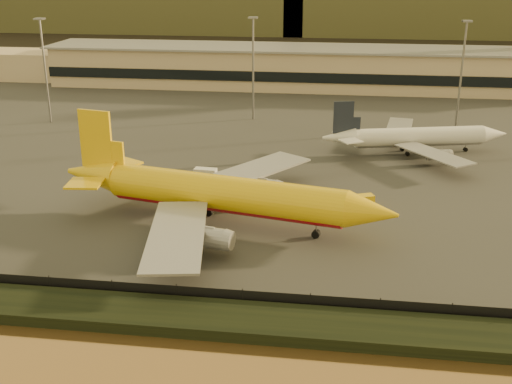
{
  "coord_description": "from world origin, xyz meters",
  "views": [
    {
      "loc": [
        12.73,
        -78.87,
        39.2
      ],
      "look_at": [
        0.15,
        12.0,
        5.54
      ],
      "focal_mm": 45.0,
      "sensor_mm": 36.0,
      "label": 1
    }
  ],
  "objects": [
    {
      "name": "gse_vehicle_yellow",
      "position": [
        16.55,
        22.47,
        1.09
      ],
      "size": [
        4.31,
        3.1,
        1.77
      ],
      "primitive_type": "cube",
      "rotation": [
        0.0,
        0.0,
        0.38
      ],
      "color": "#E3B30B",
      "rests_on": "tarmac"
    },
    {
      "name": "terminal_building",
      "position": [
        -14.52,
        125.55,
        6.25
      ],
      "size": [
        202.0,
        25.0,
        12.6
      ],
      "color": "tan",
      "rests_on": "tarmac"
    },
    {
      "name": "ground",
      "position": [
        0.0,
        0.0,
        0.0
      ],
      "size": [
        900.0,
        900.0,
        0.0
      ],
      "primitive_type": "plane",
      "color": "black",
      "rests_on": "ground"
    },
    {
      "name": "tarmac",
      "position": [
        0.0,
        95.0,
        0.1
      ],
      "size": [
        320.0,
        220.0,
        0.2
      ],
      "primitive_type": "cube",
      "color": "#2D2D2D",
      "rests_on": "ground"
    },
    {
      "name": "white_narrowbody_jet",
      "position": [
        28.11,
        54.77,
        3.63
      ],
      "size": [
        39.52,
        37.82,
        11.48
      ],
      "rotation": [
        0.0,
        0.0,
        0.25
      ],
      "color": "silver",
      "rests_on": "tarmac"
    },
    {
      "name": "embankment",
      "position": [
        0.0,
        -17.0,
        0.7
      ],
      "size": [
        320.0,
        7.0,
        1.4
      ],
      "primitive_type": "cube",
      "color": "black",
      "rests_on": "ground"
    },
    {
      "name": "dhl_cargo_jet",
      "position": [
        -5.39,
        11.48,
        5.07
      ],
      "size": [
        54.29,
        52.3,
        16.31
      ],
      "rotation": [
        0.0,
        0.0,
        -0.21
      ],
      "color": "#E3B30B",
      "rests_on": "tarmac"
    },
    {
      "name": "perimeter_fence",
      "position": [
        0.0,
        -13.0,
        1.3
      ],
      "size": [
        300.0,
        0.05,
        2.2
      ],
      "primitive_type": "cube",
      "color": "black",
      "rests_on": "tarmac"
    },
    {
      "name": "apron_light_masts",
      "position": [
        15.0,
        75.0,
        15.7
      ],
      "size": [
        152.2,
        12.2,
        25.4
      ],
      "color": "slate",
      "rests_on": "tarmac"
    },
    {
      "name": "gse_vehicle_white",
      "position": [
        -12.3,
        32.68,
        1.13
      ],
      "size": [
        4.27,
        2.18,
        1.86
      ],
      "primitive_type": "cube",
      "rotation": [
        0.0,
        0.0,
        -0.08
      ],
      "color": "silver",
      "rests_on": "tarmac"
    }
  ]
}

